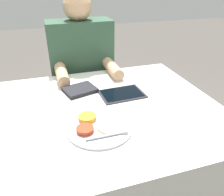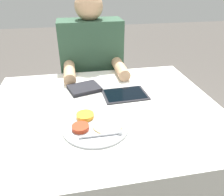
{
  "view_description": "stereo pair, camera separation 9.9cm",
  "coord_description": "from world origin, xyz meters",
  "px_view_note": "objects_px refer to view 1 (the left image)",
  "views": [
    {
      "loc": [
        -0.22,
        -0.85,
        1.32
      ],
      "look_at": [
        0.03,
        -0.03,
        0.84
      ],
      "focal_mm": 35.0,
      "sensor_mm": 36.0,
      "label": 1
    },
    {
      "loc": [
        -0.13,
        -0.88,
        1.32
      ],
      "look_at": [
        0.03,
        -0.03,
        0.84
      ],
      "focal_mm": 35.0,
      "sensor_mm": 36.0,
      "label": 2
    }
  ],
  "objects_px": {
    "red_notebook": "(80,90)",
    "tablet_device": "(122,94)",
    "thali_tray": "(98,126)",
    "person_diner": "(84,89)"
  },
  "relations": [
    {
      "from": "thali_tray",
      "to": "person_diner",
      "type": "relative_size",
      "value": 0.22
    },
    {
      "from": "thali_tray",
      "to": "red_notebook",
      "type": "bearing_deg",
      "value": 92.7
    },
    {
      "from": "person_diner",
      "to": "tablet_device",
      "type": "bearing_deg",
      "value": -76.53
    },
    {
      "from": "red_notebook",
      "to": "person_diner",
      "type": "bearing_deg",
      "value": 78.2
    },
    {
      "from": "red_notebook",
      "to": "tablet_device",
      "type": "relative_size",
      "value": 0.82
    },
    {
      "from": "red_notebook",
      "to": "tablet_device",
      "type": "distance_m",
      "value": 0.23
    },
    {
      "from": "red_notebook",
      "to": "thali_tray",
      "type": "bearing_deg",
      "value": -87.3
    },
    {
      "from": "person_diner",
      "to": "red_notebook",
      "type": "bearing_deg",
      "value": -101.8
    },
    {
      "from": "red_notebook",
      "to": "person_diner",
      "type": "xyz_separation_m",
      "value": [
        0.08,
        0.4,
        -0.2
      ]
    },
    {
      "from": "thali_tray",
      "to": "person_diner",
      "type": "xyz_separation_m",
      "value": [
        0.07,
        0.74,
        -0.2
      ]
    }
  ]
}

